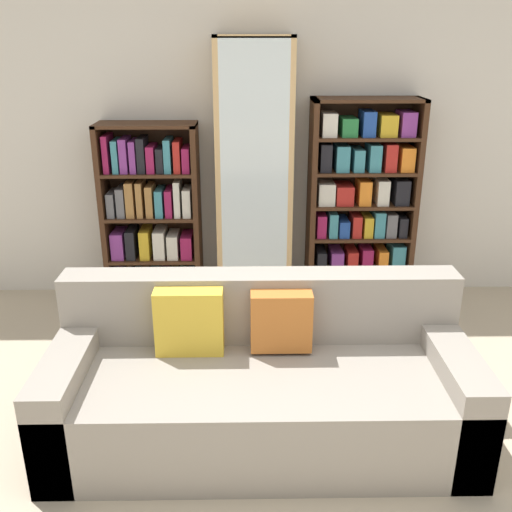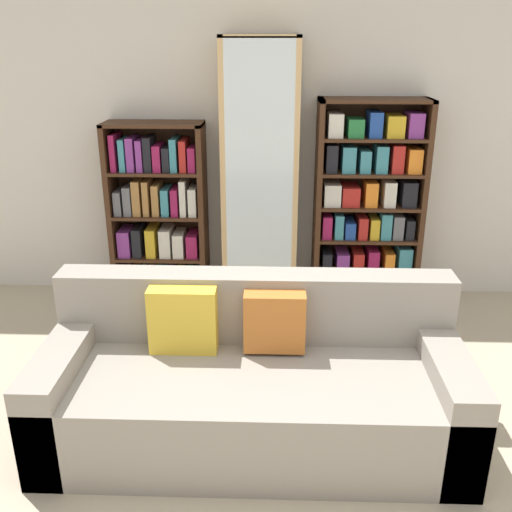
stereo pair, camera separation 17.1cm
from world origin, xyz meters
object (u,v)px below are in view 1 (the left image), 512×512
object	(u,v)px
wine_bottle	(348,327)
couch	(260,386)
display_cabinet	(254,177)
bookshelf_right	(362,204)
bookshelf_left	(152,219)

from	to	relation	value
wine_bottle	couch	bearing A→B (deg)	-123.79
display_cabinet	bookshelf_right	world-z (taller)	display_cabinet
couch	bookshelf_right	size ratio (longest dim) A/B	1.35
couch	display_cabinet	world-z (taller)	display_cabinet
display_cabinet	wine_bottle	world-z (taller)	display_cabinet
wine_bottle	bookshelf_right	bearing A→B (deg)	75.79
couch	bookshelf_right	bearing A→B (deg)	64.36
couch	display_cabinet	distance (m)	1.86
bookshelf_right	display_cabinet	bearing A→B (deg)	-178.90
couch	display_cabinet	bearing A→B (deg)	90.34
display_cabinet	wine_bottle	distance (m)	1.34
couch	bookshelf_left	size ratio (longest dim) A/B	1.52
display_cabinet	bookshelf_left	bearing A→B (deg)	178.87
couch	wine_bottle	distance (m)	1.15
bookshelf_right	couch	bearing A→B (deg)	-115.64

